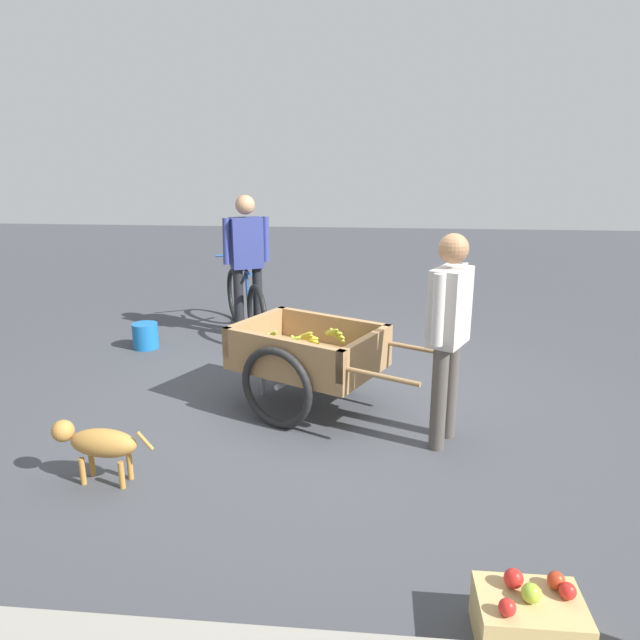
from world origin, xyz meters
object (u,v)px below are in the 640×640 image
object	(u,v)px
dog	(98,442)
plastic_bucket	(145,336)
fruit_cart	(309,357)
cyclist_person	(247,254)
bicycle	(245,302)
mixed_fruit_crate	(529,619)
vendor_person	(449,323)

from	to	relation	value
dog	plastic_bucket	size ratio (longest dim) A/B	2.49
fruit_cart	cyclist_person	xyz separation A→B (m)	(0.90, -1.91, 0.51)
fruit_cart	dog	distance (m)	1.73
bicycle	mixed_fruit_crate	bearing A→B (deg)	116.45
cyclist_person	dog	world-z (taller)	cyclist_person
vendor_person	cyclist_person	world-z (taller)	cyclist_person
vendor_person	mixed_fruit_crate	size ratio (longest dim) A/B	3.42
vendor_person	plastic_bucket	bearing A→B (deg)	-32.34
plastic_bucket	vendor_person	bearing A→B (deg)	147.66
bicycle	cyclist_person	world-z (taller)	cyclist_person
cyclist_person	fruit_cart	bearing A→B (deg)	115.29
plastic_bucket	cyclist_person	bearing A→B (deg)	-150.58
bicycle	dog	world-z (taller)	bicycle
fruit_cart	vendor_person	bearing A→B (deg)	153.52
plastic_bucket	bicycle	bearing A→B (deg)	-143.10
fruit_cart	mixed_fruit_crate	world-z (taller)	fruit_cart
fruit_cart	dog	xyz separation A→B (m)	(1.19, 1.25, -0.16)
bicycle	mixed_fruit_crate	world-z (taller)	bicycle
fruit_cart	bicycle	distance (m)	2.27
fruit_cart	mixed_fruit_crate	size ratio (longest dim) A/B	4.12
dog	mixed_fruit_crate	world-z (taller)	dog
fruit_cart	bicycle	xyz separation A→B (m)	(0.97, -2.05, -0.08)
fruit_cart	plastic_bucket	distance (m)	2.35
fruit_cart	mixed_fruit_crate	xyz separation A→B (m)	(-1.20, 2.31, -0.31)
bicycle	fruit_cart	bearing A→B (deg)	115.40
dog	mixed_fruit_crate	xyz separation A→B (m)	(-2.38, 1.06, -0.15)
fruit_cart	mixed_fruit_crate	distance (m)	2.62
bicycle	mixed_fruit_crate	size ratio (longest dim) A/B	3.43
vendor_person	dog	size ratio (longest dim) A/B	2.24
vendor_person	dog	xyz separation A→B (m)	(2.21, 0.74, -0.62)
vendor_person	dog	world-z (taller)	vendor_person
cyclist_person	mixed_fruit_crate	xyz separation A→B (m)	(-2.10, 4.22, -0.82)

